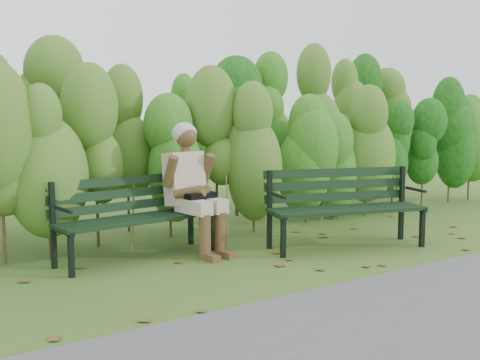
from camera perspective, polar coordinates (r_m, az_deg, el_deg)
ground at (r=5.35m, az=2.10°, el=-8.36°), size 80.00×80.00×0.00m
footpath at (r=3.87m, az=22.15°, el=-14.66°), size 60.00×2.50×0.01m
hedge_band at (r=6.77m, az=-7.13°, el=5.48°), size 11.04×1.67×2.42m
leaf_litter at (r=5.10m, az=-0.96°, el=-9.05°), size 5.02×2.23×0.01m
bench_left at (r=5.54m, az=-10.82°, el=-3.05°), size 1.63×0.69×0.79m
bench_right at (r=6.01m, az=10.42°, el=-2.11°), size 1.72×0.98×0.82m
seated_woman at (r=5.67m, az=-4.87°, el=-0.13°), size 0.57×0.83×1.31m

